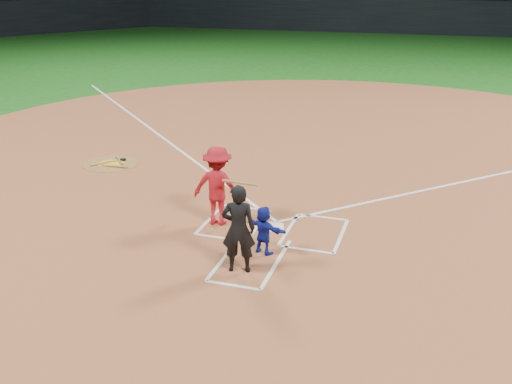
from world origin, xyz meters
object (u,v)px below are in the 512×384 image
(catcher, at_px, (264,230))
(umpire, at_px, (238,229))
(batter_at_plate, at_px, (218,186))
(home_plate, at_px, (273,227))
(on_deck_circle, at_px, (111,164))

(catcher, distance_m, umpire, 0.98)
(catcher, xyz_separation_m, umpire, (-0.25, -0.87, 0.38))
(umpire, bearing_deg, batter_at_plate, -72.80)
(home_plate, height_order, umpire, umpire)
(home_plate, distance_m, catcher, 1.43)
(on_deck_circle, distance_m, umpire, 8.04)
(catcher, bearing_deg, umpire, 93.59)
(catcher, height_order, batter_at_plate, batter_at_plate)
(batter_at_plate, bearing_deg, umpire, -59.06)
(umpire, bearing_deg, on_deck_circle, -54.59)
(home_plate, relative_size, on_deck_circle, 0.35)
(home_plate, distance_m, umpire, 2.38)
(home_plate, xyz_separation_m, on_deck_circle, (-6.13, 3.03, -0.00))
(home_plate, bearing_deg, on_deck_circle, -26.29)
(on_deck_circle, relative_size, umpire, 0.94)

